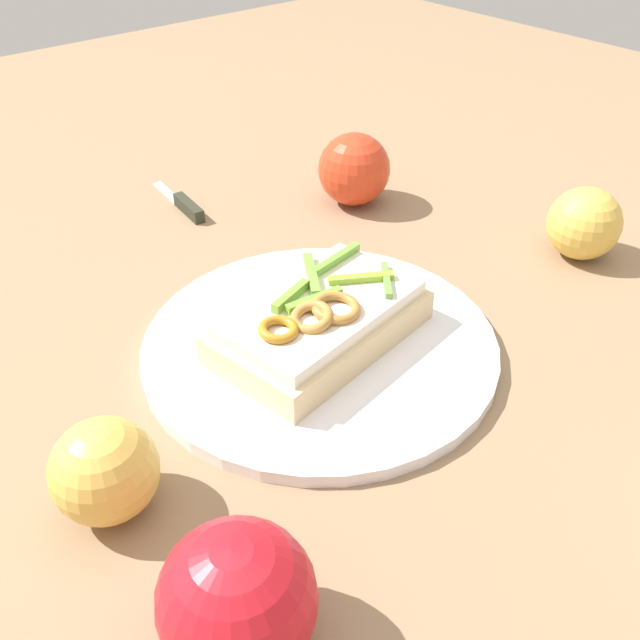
{
  "coord_description": "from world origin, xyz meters",
  "views": [
    {
      "loc": [
        -0.29,
        -0.34,
        0.37
      ],
      "look_at": [
        0.0,
        0.0,
        0.03
      ],
      "focal_mm": 39.18,
      "sensor_mm": 36.0,
      "label": 1
    }
  ],
  "objects_px": {
    "apple_2": "(584,223)",
    "apple_3": "(105,471)",
    "apple_4": "(237,599)",
    "knife": "(184,204)",
    "apple_0": "(354,169)",
    "sandwich": "(320,320)",
    "plate": "(320,345)"
  },
  "relations": [
    {
      "from": "sandwich",
      "to": "apple_4",
      "type": "xyz_separation_m",
      "value": [
        -0.19,
        -0.16,
        0.01
      ]
    },
    {
      "from": "apple_4",
      "to": "apple_3",
      "type": "bearing_deg",
      "value": 94.64
    },
    {
      "from": "sandwich",
      "to": "apple_3",
      "type": "height_order",
      "value": "apple_3"
    },
    {
      "from": "sandwich",
      "to": "apple_2",
      "type": "relative_size",
      "value": 2.6
    },
    {
      "from": "apple_3",
      "to": "apple_4",
      "type": "xyz_separation_m",
      "value": [
        0.01,
        -0.13,
        0.01
      ]
    },
    {
      "from": "apple_0",
      "to": "apple_3",
      "type": "bearing_deg",
      "value": -152.26
    },
    {
      "from": "apple_0",
      "to": "apple_3",
      "type": "height_order",
      "value": "apple_0"
    },
    {
      "from": "sandwich",
      "to": "apple_2",
      "type": "bearing_deg",
      "value": 161.86
    },
    {
      "from": "plate",
      "to": "knife",
      "type": "xyz_separation_m",
      "value": [
        0.05,
        0.29,
        0.0
      ]
    },
    {
      "from": "sandwich",
      "to": "knife",
      "type": "relative_size",
      "value": 1.57
    },
    {
      "from": "apple_2",
      "to": "apple_4",
      "type": "distance_m",
      "value": 0.5
    },
    {
      "from": "apple_2",
      "to": "apple_3",
      "type": "height_order",
      "value": "apple_2"
    },
    {
      "from": "knife",
      "to": "apple_4",
      "type": "bearing_deg",
      "value": 158.47
    },
    {
      "from": "apple_0",
      "to": "knife",
      "type": "height_order",
      "value": "apple_0"
    },
    {
      "from": "apple_2",
      "to": "apple_4",
      "type": "xyz_separation_m",
      "value": [
        -0.49,
        -0.11,
        0.01
      ]
    },
    {
      "from": "apple_0",
      "to": "apple_2",
      "type": "bearing_deg",
      "value": -68.01
    },
    {
      "from": "apple_2",
      "to": "apple_3",
      "type": "bearing_deg",
      "value": 178.12
    },
    {
      "from": "sandwich",
      "to": "plate",
      "type": "bearing_deg",
      "value": -144.98
    },
    {
      "from": "apple_2",
      "to": "knife",
      "type": "relative_size",
      "value": 0.6
    },
    {
      "from": "sandwich",
      "to": "apple_0",
      "type": "height_order",
      "value": "apple_0"
    },
    {
      "from": "apple_2",
      "to": "apple_3",
      "type": "xyz_separation_m",
      "value": [
        -0.5,
        0.02,
        -0.0
      ]
    },
    {
      "from": "plate",
      "to": "sandwich",
      "type": "bearing_deg",
      "value": -136.72
    },
    {
      "from": "apple_0",
      "to": "knife",
      "type": "distance_m",
      "value": 0.19
    },
    {
      "from": "apple_0",
      "to": "apple_2",
      "type": "distance_m",
      "value": 0.25
    },
    {
      "from": "sandwich",
      "to": "apple_0",
      "type": "bearing_deg",
      "value": -146.71
    },
    {
      "from": "apple_4",
      "to": "knife",
      "type": "relative_size",
      "value": 0.7
    },
    {
      "from": "apple_2",
      "to": "apple_3",
      "type": "relative_size",
      "value": 1.05
    },
    {
      "from": "apple_2",
      "to": "sandwich",
      "type": "bearing_deg",
      "value": 170.12
    },
    {
      "from": "sandwich",
      "to": "knife",
      "type": "distance_m",
      "value": 0.29
    },
    {
      "from": "apple_0",
      "to": "sandwich",
      "type": "bearing_deg",
      "value": -138.44
    },
    {
      "from": "apple_0",
      "to": "knife",
      "type": "xyz_separation_m",
      "value": [
        -0.16,
        0.11,
        -0.03
      ]
    },
    {
      "from": "apple_0",
      "to": "apple_3",
      "type": "distance_m",
      "value": 0.46
    }
  ]
}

